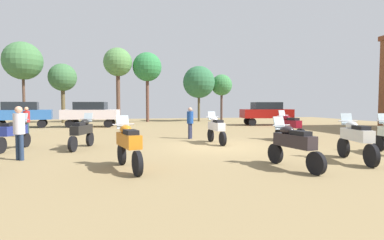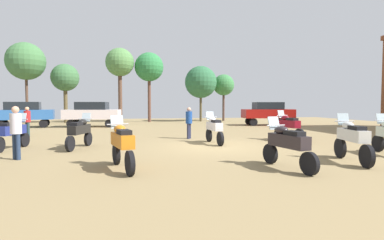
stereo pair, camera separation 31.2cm
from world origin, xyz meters
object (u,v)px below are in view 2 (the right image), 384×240
motorcycle_4 (13,132)px  car_3 (92,112)px  person_3 (27,119)px  tree_1 (65,78)px  person_2 (189,120)px  tree_7 (201,82)px  person_1 (16,129)px  motorcycle_10 (352,139)px  tree_6 (149,68)px  motorcycle_2 (122,143)px  motorcycle_3 (214,128)px  tree_5 (120,63)px  tree_3 (224,85)px  motorcycle_1 (289,126)px  car_1 (268,112)px  car_2 (23,113)px  tree_4 (26,61)px  motorcycle_7 (80,131)px  motorcycle_9 (287,144)px

motorcycle_4 → car_3: (1.35, 11.93, 0.46)m
person_3 → tree_1: bearing=-40.8°
person_2 → tree_7: (4.03, 15.53, 3.21)m
person_1 → tree_7: size_ratio=0.30×
motorcycle_10 → tree_1: size_ratio=0.39×
person_2 → tree_6: 16.45m
motorcycle_2 → tree_1: size_ratio=0.38×
motorcycle_10 → tree_6: 23.96m
motorcycle_3 → tree_5: bearing=101.3°
person_1 → person_2: person_1 is taller
tree_3 → motorcycle_4: bearing=-127.6°
motorcycle_1 → person_2: (-4.66, 1.83, 0.22)m
person_2 → tree_6: bearing=-137.6°
car_1 → car_2: size_ratio=0.98×
car_2 → person_2: 14.96m
motorcycle_1 → motorcycle_10: 5.38m
tree_1 → car_3: bearing=-61.2°
person_1 → tree_4: bearing=-34.7°
tree_5 → motorcycle_7: bearing=-92.1°
motorcycle_2 → motorcycle_7: 4.70m
motorcycle_7 → motorcycle_4: bearing=-169.0°
motorcycle_2 → car_2: (-8.27, 16.59, 0.44)m
tree_3 → tree_7: size_ratio=0.87×
motorcycle_4 → person_3: 5.23m
motorcycle_9 → tree_7: bearing=72.7°
motorcycle_3 → motorcycle_9: (0.64, -5.50, -0.01)m
motorcycle_3 → tree_3: tree_3 is taller
tree_1 → tree_6: (8.19, 0.02, 1.23)m
car_3 → tree_1: tree_1 is taller
tree_3 → tree_4: tree_4 is taller
motorcycle_9 → person_1: bearing=149.3°
car_2 → person_2: (11.36, -9.73, -0.21)m
car_1 → motorcycle_1: bearing=165.9°
car_3 → person_3: (-2.52, -6.84, -0.20)m
motorcycle_9 → car_3: 18.80m
motorcycle_7 → tree_3: (11.73, 18.72, 3.21)m
tree_3 → tree_5: size_ratio=0.69×
car_3 → tree_4: size_ratio=0.59×
motorcycle_9 → person_1: person_1 is taller
car_1 → motorcycle_10: bearing=169.7°
motorcycle_3 → tree_5: 18.98m
tree_7 → motorcycle_1: bearing=-87.9°
car_2 → tree_5: size_ratio=0.61×
motorcycle_9 → car_2: 21.57m
car_2 → car_3: size_ratio=1.02×
motorcycle_1 → car_2: size_ratio=0.48×
person_3 → car_2: bearing=-24.0°
tree_3 → tree_7: bearing=-166.5°
motorcycle_10 → tree_5: size_ratio=0.30×
motorcycle_3 → car_3: car_3 is taller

